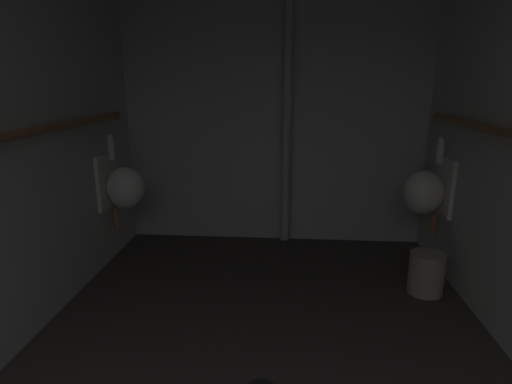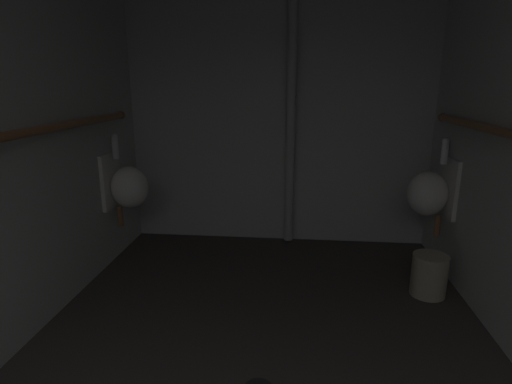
# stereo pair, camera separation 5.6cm
# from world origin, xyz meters

# --- Properties ---
(floor) EXTENTS (2.77, 3.91, 0.08)m
(floor) POSITION_xyz_m (0.00, 1.89, -0.04)
(floor) COLOR #383330
(floor) RESTS_ON ground
(wall_back) EXTENTS (2.77, 0.06, 2.36)m
(wall_back) POSITION_xyz_m (0.00, 3.82, 1.18)
(wall_back) COLOR #B6B8B3
(wall_back) RESTS_ON ground
(urinal_left_mid) EXTENTS (0.32, 0.30, 0.76)m
(urinal_left_mid) POSITION_xyz_m (-1.18, 3.21, 0.63)
(urinal_left_mid) COLOR silver
(urinal_right_mid) EXTENTS (0.32, 0.30, 0.76)m
(urinal_right_mid) POSITION_xyz_m (1.18, 3.24, 0.63)
(urinal_right_mid) COLOR silver
(standpipe_back_wall) EXTENTS (0.08, 0.08, 2.31)m
(standpipe_back_wall) POSITION_xyz_m (0.11, 3.71, 1.18)
(standpipe_back_wall) COLOR #B2B2B2
(standpipe_back_wall) RESTS_ON ground
(waste_bin) EXTENTS (0.24, 0.24, 0.29)m
(waste_bin) POSITION_xyz_m (1.10, 2.83, 0.15)
(waste_bin) COLOR #9E937A
(waste_bin) RESTS_ON ground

